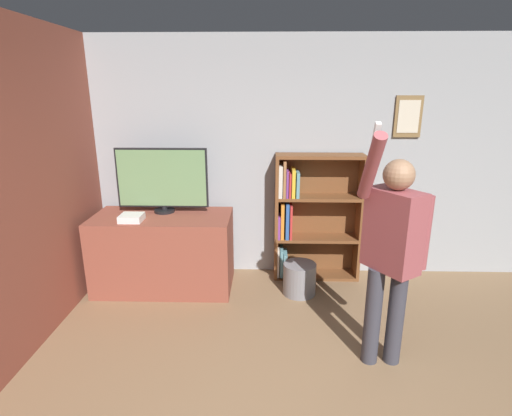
{
  "coord_description": "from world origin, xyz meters",
  "views": [
    {
      "loc": [
        -0.19,
        -1.43,
        2.13
      ],
      "look_at": [
        -0.27,
        1.95,
        1.12
      ],
      "focal_mm": 28.0,
      "sensor_mm": 36.0,
      "label": 1
    }
  ],
  "objects": [
    {
      "name": "person",
      "position": [
        0.75,
        1.36,
        1.0
      ],
      "size": [
        0.55,
        0.54,
        1.93
      ],
      "rotation": [
        0.0,
        0.0,
        -0.98
      ],
      "color": "#383842",
      "rests_on": "ground_plane"
    },
    {
      "name": "television",
      "position": [
        -1.3,
        2.73,
        1.19
      ],
      "size": [
        0.98,
        0.22,
        0.71
      ],
      "color": "black",
      "rests_on": "tv_ledge"
    },
    {
      "name": "game_console",
      "position": [
        -1.56,
        2.42,
        0.87
      ],
      "size": [
        0.23,
        0.21,
        0.07
      ],
      "color": "white",
      "rests_on": "tv_ledge"
    },
    {
      "name": "wall_side_brick",
      "position": [
        -2.15,
        1.53,
        1.35
      ],
      "size": [
        0.06,
        4.66,
        2.7
      ],
      "color": "brown",
      "rests_on": "ground_plane"
    },
    {
      "name": "tv_ledge",
      "position": [
        -1.3,
        2.6,
        0.42
      ],
      "size": [
        1.47,
        0.71,
        0.83
      ],
      "color": "brown",
      "rests_on": "ground_plane"
    },
    {
      "name": "bookshelf",
      "position": [
        0.3,
        2.91,
        0.74
      ],
      "size": [
        0.98,
        0.28,
        1.45
      ],
      "color": "brown",
      "rests_on": "ground_plane"
    },
    {
      "name": "waste_bin",
      "position": [
        0.18,
        2.47,
        0.17
      ],
      "size": [
        0.35,
        0.35,
        0.34
      ],
      "color": "gray",
      "rests_on": "ground_plane"
    },
    {
      "name": "wall_back",
      "position": [
        0.0,
        3.09,
        1.35
      ],
      "size": [
        6.25,
        0.09,
        2.7
      ],
      "color": "#9EA3A8",
      "rests_on": "ground_plane"
    }
  ]
}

